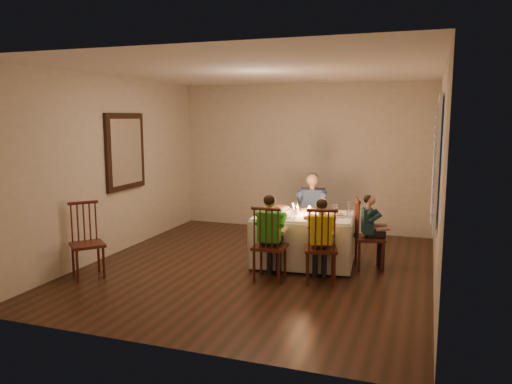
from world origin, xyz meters
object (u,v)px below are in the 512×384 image
(chair_adult, at_px, (311,250))
(child_green, at_px, (270,279))
(chair_near_left, at_px, (270,279))
(chair_near_right, at_px, (320,282))
(chair_extra, at_px, (89,277))
(child_yellow, at_px, (320,282))
(serving_bowl, at_px, (281,209))
(child_teal, at_px, (368,268))
(chair_end, at_px, (368,268))
(dining_table, at_px, (304,229))
(adult, at_px, (311,250))

(chair_adult, distance_m, child_green, 1.53)
(chair_near_left, distance_m, chair_near_right, 0.63)
(chair_adult, bearing_deg, child_green, -103.98)
(chair_extra, xyz_separation_m, child_green, (2.21, 0.66, 0.00))
(chair_near_left, distance_m, child_yellow, 0.63)
(chair_near_right, height_order, chair_extra, chair_extra)
(chair_near_right, distance_m, child_green, 0.63)
(child_yellow, distance_m, serving_bowl, 1.35)
(child_yellow, bearing_deg, child_teal, -137.80)
(child_teal, bearing_deg, chair_end, 164.65)
(chair_extra, bearing_deg, child_teal, -23.68)
(chair_adult, distance_m, child_yellow, 1.48)
(chair_end, height_order, child_yellow, child_yellow)
(chair_extra, distance_m, child_teal, 3.66)
(dining_table, relative_size, chair_adult, 1.50)
(child_teal, bearing_deg, chair_near_right, 131.65)
(adult, height_order, child_teal, adult)
(dining_table, bearing_deg, child_teal, 0.83)
(child_yellow, height_order, serving_bowl, serving_bowl)
(chair_near_right, bearing_deg, serving_bowl, -63.29)
(chair_near_right, height_order, child_yellow, child_yellow)
(dining_table, relative_size, chair_extra, 1.49)
(dining_table, bearing_deg, chair_near_right, -65.66)
(chair_end, relative_size, serving_bowl, 4.22)
(chair_near_left, bearing_deg, chair_adult, -98.19)
(adult, bearing_deg, chair_near_left, -103.98)
(chair_extra, height_order, child_green, child_green)
(chair_near_right, xyz_separation_m, child_green, (-0.62, -0.11, 0.00))
(child_teal, relative_size, serving_bowl, 4.44)
(chair_adult, distance_m, serving_bowl, 0.97)
(chair_near_left, height_order, child_yellow, child_yellow)
(chair_adult, bearing_deg, chair_near_right, -79.96)
(child_green, xyz_separation_m, serving_bowl, (-0.14, 0.96, 0.73))
(chair_adult, height_order, chair_end, same)
(chair_end, distance_m, adult, 1.14)
(child_green, bearing_deg, dining_table, -108.58)
(adult, bearing_deg, serving_bowl, -126.60)
(adult, bearing_deg, chair_end, -42.09)
(child_teal, bearing_deg, chair_extra, 99.46)
(serving_bowl, bearing_deg, chair_end, -4.14)
(adult, distance_m, child_teal, 1.14)
(chair_adult, height_order, child_yellow, child_yellow)
(child_teal, bearing_deg, child_green, 112.65)
(child_green, xyz_separation_m, child_yellow, (0.62, 0.11, 0.00))
(child_yellow, bearing_deg, serving_bowl, -63.29)
(chair_end, height_order, serving_bowl, serving_bowl)
(adult, relative_size, serving_bowl, 5.26)
(child_green, distance_m, child_teal, 1.41)
(chair_adult, xyz_separation_m, chair_extra, (-2.39, -2.19, 0.00))
(child_yellow, relative_size, child_teal, 1.04)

